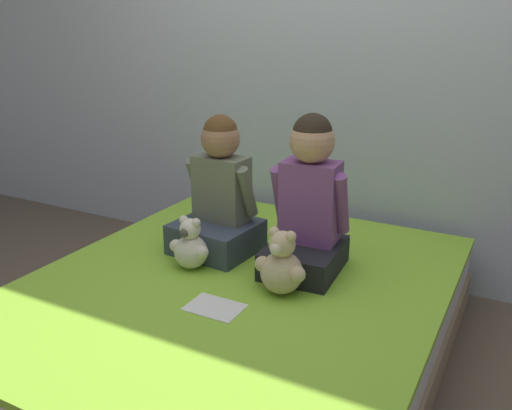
{
  "coord_description": "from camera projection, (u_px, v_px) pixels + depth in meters",
  "views": [
    {
      "loc": [
        1.03,
        -1.74,
        1.38
      ],
      "look_at": [
        0.0,
        0.18,
        0.63
      ],
      "focal_mm": 38.0,
      "sensor_mm": 36.0,
      "label": 1
    }
  ],
  "objects": [
    {
      "name": "teddy_bear_held_by_left_child",
      "position": [
        191.0,
        247.0,
        2.34
      ],
      "size": [
        0.2,
        0.15,
        0.24
      ],
      "rotation": [
        0.0,
        0.0,
        -0.05
      ],
      "color": "silver",
      "rests_on": "bed"
    },
    {
      "name": "child_on_left",
      "position": [
        219.0,
        197.0,
        2.48
      ],
      "size": [
        0.38,
        0.36,
        0.63
      ],
      "rotation": [
        0.0,
        0.0,
        -0.08
      ],
      "color": "#384251",
      "rests_on": "bed"
    },
    {
      "name": "sign_card",
      "position": [
        215.0,
        307.0,
        2.04
      ],
      "size": [
        0.21,
        0.15,
        0.0
      ],
      "color": "white",
      "rests_on": "bed"
    },
    {
      "name": "teddy_bear_held_by_right_child",
      "position": [
        281.0,
        266.0,
        2.12
      ],
      "size": [
        0.22,
        0.17,
        0.27
      ],
      "rotation": [
        0.0,
        0.0,
        -0.11
      ],
      "color": "#D1B78E",
      "rests_on": "bed"
    },
    {
      "name": "bed",
      "position": [
        236.0,
        319.0,
        2.3
      ],
      "size": [
        1.65,
        1.93,
        0.35
      ],
      "color": "#997F60",
      "rests_on": "ground_plane"
    },
    {
      "name": "child_on_right",
      "position": [
        309.0,
        203.0,
        2.28
      ],
      "size": [
        0.34,
        0.39,
        0.67
      ],
      "rotation": [
        0.0,
        0.0,
        0.07
      ],
      "color": "black",
      "rests_on": "bed"
    },
    {
      "name": "wall_behind_bed",
      "position": [
        336.0,
        46.0,
        2.85
      ],
      "size": [
        8.0,
        0.06,
        2.5
      ],
      "color": "silver",
      "rests_on": "ground_plane"
    },
    {
      "name": "ground_plane",
      "position": [
        237.0,
        353.0,
        2.36
      ],
      "size": [
        14.0,
        14.0,
        0.0
      ],
      "primitive_type": "plane",
      "color": "brown"
    }
  ]
}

